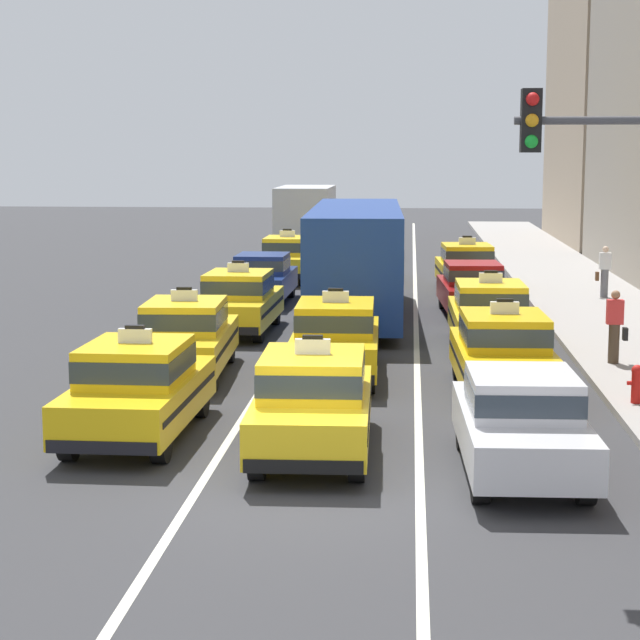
{
  "coord_description": "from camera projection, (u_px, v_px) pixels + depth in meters",
  "views": [
    {
      "loc": [
        1.42,
        -15.21,
        4.85
      ],
      "look_at": [
        -0.47,
        8.09,
        1.3
      ],
      "focal_mm": 62.98,
      "sensor_mm": 36.0,
      "label": 1
    }
  ],
  "objects": [
    {
      "name": "box_truck_left_sixth",
      "position": [
        307.0,
        220.0,
        49.83
      ],
      "size": [
        2.31,
        6.96,
        3.27
      ],
      "color": "black",
      "rests_on": "ground"
    },
    {
      "name": "pedestrian_trailing",
      "position": [
        604.0,
        272.0,
        36.02
      ],
      "size": [
        0.47,
        0.24,
        1.65
      ],
      "color": "slate",
      "rests_on": "sidewalk_curb"
    },
    {
      "name": "fire_hydrant",
      "position": [
        637.0,
        382.0,
        20.98
      ],
      "size": [
        0.36,
        0.22,
        0.73
      ],
      "color": "red",
      "rests_on": "sidewalk_curb"
    },
    {
      "name": "ground_plane",
      "position": [
        307.0,
        497.0,
        15.83
      ],
      "size": [
        160.0,
        160.0,
        0.0
      ],
      "primitive_type": "plane",
      "color": "#353538"
    },
    {
      "name": "sedan_left_fourth",
      "position": [
        263.0,
        277.0,
        35.77
      ],
      "size": [
        1.81,
        4.32,
        1.58
      ],
      "color": "black",
      "rests_on": "ground"
    },
    {
      "name": "taxi_left_nearest",
      "position": [
        138.0,
        387.0,
        18.95
      ],
      "size": [
        1.88,
        4.58,
        1.96
      ],
      "color": "black",
      "rests_on": "ground"
    },
    {
      "name": "sedan_right_fourth",
      "position": [
        472.0,
        287.0,
        33.03
      ],
      "size": [
        2.01,
        4.39,
        1.58
      ],
      "color": "black",
      "rests_on": "ground"
    },
    {
      "name": "sidewalk_curb",
      "position": [
        626.0,
        330.0,
        30.03
      ],
      "size": [
        4.0,
        90.0,
        0.15
      ],
      "primitive_type": "cube",
      "color": "#9E9993",
      "rests_on": "ground"
    },
    {
      "name": "taxi_right_third",
      "position": [
        490.0,
        314.0,
        27.43
      ],
      "size": [
        1.89,
        4.59,
        1.96
      ],
      "color": "black",
      "rests_on": "ground"
    },
    {
      "name": "taxi_center_second",
      "position": [
        336.0,
        338.0,
        23.94
      ],
      "size": [
        1.92,
        4.6,
        1.96
      ],
      "color": "black",
      "rests_on": "ground"
    },
    {
      "name": "taxi_right_fifth",
      "position": [
        466.0,
        267.0,
        38.46
      ],
      "size": [
        2.05,
        4.65,
        1.96
      ],
      "color": "black",
      "rests_on": "ground"
    },
    {
      "name": "taxi_left_fifth",
      "position": [
        288.0,
        258.0,
        41.78
      ],
      "size": [
        1.85,
        4.57,
        1.96
      ],
      "color": "black",
      "rests_on": "ground"
    },
    {
      "name": "taxi_center_fourth",
      "position": [
        369.0,
        258.0,
        41.61
      ],
      "size": [
        1.83,
        4.56,
        1.96
      ],
      "color": "black",
      "rests_on": "ground"
    },
    {
      "name": "taxi_left_second",
      "position": [
        186.0,
        336.0,
        24.15
      ],
      "size": [
        2.01,
        4.64,
        1.96
      ],
      "color": "black",
      "rests_on": "ground"
    },
    {
      "name": "pedestrian_far_corner",
      "position": [
        615.0,
        327.0,
        24.87
      ],
      "size": [
        0.47,
        0.24,
        1.63
      ],
      "color": "#473828",
      "rests_on": "sidewalk_curb"
    },
    {
      "name": "taxi_left_third",
      "position": [
        239.0,
        301.0,
        29.85
      ],
      "size": [
        1.89,
        4.59,
        1.96
      ],
      "color": "black",
      "rests_on": "ground"
    },
    {
      "name": "taxi_center_nearest",
      "position": [
        313.0,
        401.0,
        17.94
      ],
      "size": [
        1.91,
        4.6,
        1.96
      ],
      "color": "black",
      "rests_on": "ground"
    },
    {
      "name": "lane_stripe_center_right",
      "position": [
        416.0,
        305.0,
        35.41
      ],
      "size": [
        0.14,
        80.0,
        0.01
      ],
      "primitive_type": "cube",
      "color": "silver",
      "rests_on": "ground"
    },
    {
      "name": "sedan_right_nearest",
      "position": [
        521.0,
        420.0,
        16.78
      ],
      "size": [
        1.89,
        4.35,
        1.58
      ],
      "color": "black",
      "rests_on": "ground"
    },
    {
      "name": "bus_center_third",
      "position": [
        356.0,
        255.0,
        32.62
      ],
      "size": [
        2.84,
        11.27,
        3.22
      ],
      "color": "black",
      "rests_on": "ground"
    },
    {
      "name": "taxi_right_second",
      "position": [
        503.0,
        352.0,
        22.26
      ],
      "size": [
        1.96,
        4.62,
        1.96
      ],
      "color": "black",
      "rests_on": "ground"
    },
    {
      "name": "lane_stripe_left_center",
      "position": [
        315.0,
        304.0,
        35.67
      ],
      "size": [
        0.14,
        80.0,
        0.01
      ],
      "primitive_type": "cube",
      "color": "silver",
      "rests_on": "ground"
    }
  ]
}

